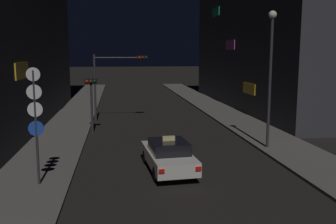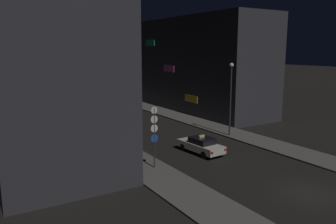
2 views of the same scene
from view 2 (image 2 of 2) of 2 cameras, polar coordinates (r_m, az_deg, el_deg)
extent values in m
plane|color=black|center=(23.31, 22.37, -12.54)|extent=(300.00, 300.00, 0.00)
cube|color=#5B5651|center=(42.60, -15.46, -1.76)|extent=(3.31, 59.60, 0.14)
cube|color=#5B5651|center=(47.67, -0.41, -0.11)|extent=(3.31, 59.60, 0.14)
cube|color=#333338|center=(34.85, -23.17, 14.89)|extent=(8.34, 30.93, 23.98)
cube|color=yellow|center=(30.03, -12.37, 1.63)|extent=(0.08, 2.80, 0.90)
cube|color=#D859B2|center=(35.67, -16.18, 13.64)|extent=(0.08, 2.80, 0.90)
cube|color=#333338|center=(51.43, 3.91, 7.98)|extent=(7.80, 28.11, 13.22)
cube|color=yellow|center=(44.98, 3.89, 2.22)|extent=(0.08, 2.80, 0.90)
cube|color=#D859B2|center=(49.28, 0.13, 7.28)|extent=(0.08, 2.80, 0.90)
cube|color=#26CC66|center=(54.09, -3.05, 11.47)|extent=(0.08, 2.80, 0.90)
cube|color=silver|center=(29.45, 5.47, -5.71)|extent=(2.15, 4.53, 0.60)
cube|color=black|center=(29.16, 5.75, -4.76)|extent=(1.74, 2.10, 0.50)
cube|color=red|center=(27.38, 7.39, -6.80)|extent=(0.24, 0.08, 0.16)
cube|color=red|center=(28.39, 9.61, -6.23)|extent=(0.24, 0.08, 0.16)
cylinder|color=black|center=(30.04, 2.58, -5.95)|extent=(0.27, 0.66, 0.64)
cylinder|color=black|center=(31.03, 4.90, -5.44)|extent=(0.27, 0.66, 0.64)
cylinder|color=black|center=(28.06, 6.09, -7.19)|extent=(0.27, 0.66, 0.64)
cylinder|color=black|center=(29.12, 8.44, -6.59)|extent=(0.27, 0.66, 0.64)
cube|color=#F4E08C|center=(29.15, 5.63, -4.06)|extent=(0.57, 0.23, 0.20)
cylinder|color=#2D2D33|center=(38.44, -11.01, 0.98)|extent=(0.16, 0.16, 5.20)
cylinder|color=#2D2D33|center=(38.81, -8.57, 4.65)|extent=(3.70, 0.10, 0.10)
cube|color=black|center=(39.56, -6.09, 4.81)|extent=(0.80, 0.28, 0.32)
sphere|color=red|center=(39.30, -6.31, 4.77)|extent=(0.20, 0.20, 0.20)
sphere|color=#3F2D0C|center=(39.40, -5.98, 4.79)|extent=(0.20, 0.20, 0.20)
sphere|color=#0C3319|center=(39.51, -5.66, 4.82)|extent=(0.20, 0.20, 0.20)
cylinder|color=#2D2D33|center=(34.71, -8.51, -1.20)|extent=(0.16, 0.16, 3.72)
cube|color=black|center=(34.42, -8.58, 1.42)|extent=(0.80, 0.28, 0.32)
sphere|color=red|center=(34.17, -8.85, 1.35)|extent=(0.20, 0.20, 0.20)
sphere|color=#3F2D0C|center=(34.26, -8.47, 1.38)|extent=(0.20, 0.20, 0.20)
sphere|color=#0C3319|center=(34.36, -8.09, 1.42)|extent=(0.20, 0.20, 0.20)
cylinder|color=#2D2D33|center=(24.98, -2.34, -4.43)|extent=(0.10, 0.10, 4.49)
cylinder|color=white|center=(24.51, -2.35, 0.30)|extent=(0.52, 0.03, 0.52)
cylinder|color=white|center=(24.64, -2.34, -1.23)|extent=(0.57, 0.03, 0.57)
cylinder|color=white|center=(24.78, -2.33, -2.76)|extent=(0.57, 0.03, 0.57)
cylinder|color=blue|center=(24.96, -2.31, -4.42)|extent=(0.60, 0.03, 0.60)
cylinder|color=#2D2D33|center=(34.83, 10.43, 1.69)|extent=(0.16, 0.16, 6.93)
sphere|color=#EAE5C6|center=(34.47, 10.63, 7.75)|extent=(0.43, 0.43, 0.43)
camera|label=1|loc=(16.55, 34.61, -3.80)|focal=40.01mm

